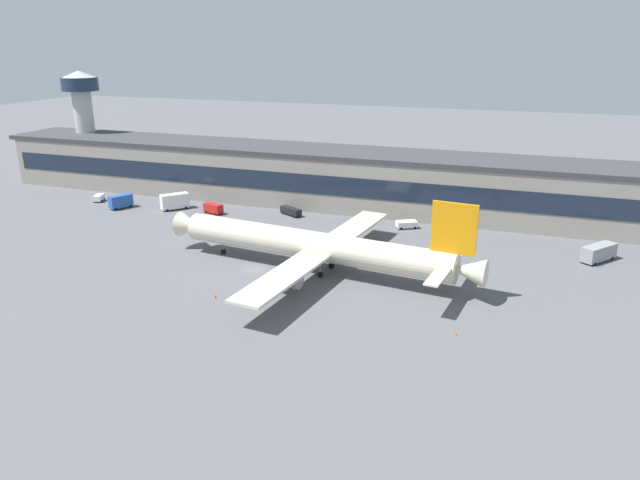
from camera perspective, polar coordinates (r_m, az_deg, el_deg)
ground_plane at (r=116.01m, az=-6.30°, el=-2.83°), size 600.00×600.00×0.00m
terminal_building at (r=159.03m, az=1.59°, el=6.05°), size 203.89×19.58×14.94m
airliner at (r=112.52m, az=-0.26°, el=-0.61°), size 64.79×55.80×16.83m
control_tower at (r=202.45m, az=-21.90°, el=11.33°), size 11.05×11.05×33.64m
belt_loader at (r=150.87m, az=-2.86°, el=2.84°), size 6.58×4.80×1.95m
crew_van at (r=154.59m, az=-10.30°, el=3.07°), size 5.62×3.64×2.55m
stair_truck at (r=165.49m, az=-18.67°, el=3.60°), size 4.78×6.45×3.55m
baggage_tug at (r=174.92m, az=-20.58°, el=3.87°), size 3.07×4.06×1.85m
fuel_truck at (r=131.86m, az=25.38°, el=-1.05°), size 7.33×8.37×3.35m
pushback_tractor at (r=141.55m, az=8.33°, el=1.54°), size 5.46×4.64×1.75m
catering_truck at (r=160.35m, az=-13.82°, el=3.70°), size 6.60×7.20×4.15m
traffic_cone_0 at (r=92.82m, az=12.97°, el=-8.79°), size 0.49×0.49×0.62m
traffic_cone_1 at (r=104.37m, az=-10.12°, el=-5.36°), size 0.55×0.55×0.69m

